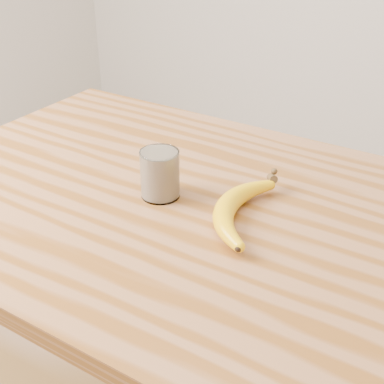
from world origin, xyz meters
The scene contains 3 objects.
table centered at (0.00, 0.00, 0.77)m, with size 1.20×0.80×0.90m.
smoothie_glass centered at (-0.05, -0.01, 0.95)m, with size 0.08×0.08×0.10m.
banana centered at (0.09, -0.01, 0.92)m, with size 0.12×0.33×0.04m, color #ECB00A, non-canonical shape.
Camera 1 is at (0.48, -0.75, 1.43)m, focal length 50.00 mm.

